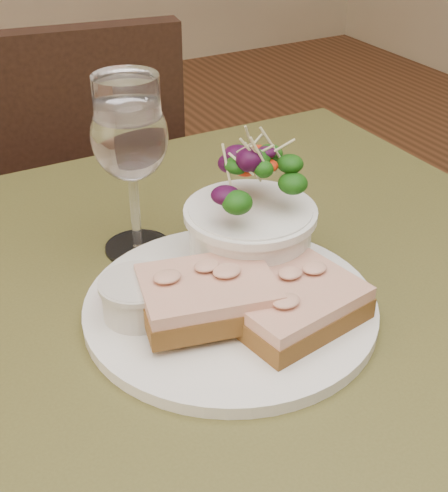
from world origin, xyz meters
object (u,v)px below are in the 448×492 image
chair_far (64,317)px  dinner_plate (230,307)px  sandwich_front (295,304)px  salad_bowl (250,210)px  ramekin (137,296)px  wine_glass (130,141)px  sandwich_back (208,295)px  cafe_table (223,400)px

chair_far → dinner_plate: size_ratio=3.33×
sandwich_front → salad_bowl: salad_bowl is taller
chair_far → ramekin: size_ratio=14.44×
salad_bowl → wine_glass: size_ratio=0.73×
ramekin → salad_bowl: size_ratio=0.49×
ramekin → salad_bowl: bearing=11.4°
dinner_plate → salad_bowl: (0.05, 0.05, 0.07)m
chair_far → ramekin: 0.81m
chair_far → sandwich_back: bearing=97.8°
sandwich_back → ramekin: sandwich_back is taller
sandwich_back → wine_glass: size_ratio=0.76×
salad_bowl → ramekin: bearing=-168.6°
ramekin → salad_bowl: 0.14m
cafe_table → sandwich_back: sandwich_back is taller
sandwich_front → wine_glass: wine_glass is taller
dinner_plate → salad_bowl: bearing=45.2°
chair_far → sandwich_front: chair_far is taller
cafe_table → chair_far: (0.00, 0.67, -0.36)m
wine_glass → ramekin: bearing=-112.1°
sandwich_front → wine_glass: 0.23m
sandwich_back → ramekin: size_ratio=2.13×
wine_glass → cafe_table: bearing=-82.0°
ramekin → sandwich_front: bearing=-31.6°
dinner_plate → salad_bowl: size_ratio=2.13×
chair_far → salad_bowl: 0.81m
sandwich_front → salad_bowl: (0.01, 0.10, 0.04)m
cafe_table → sandwich_front: size_ratio=6.24×
sandwich_front → wine_glass: (-0.07, 0.19, 0.10)m
sandwich_front → dinner_plate: bearing=117.2°
sandwich_front → salad_bowl: 0.11m
wine_glass → chair_far: bearing=87.4°
dinner_plate → sandwich_back: size_ratio=2.03×
chair_far → wine_glass: (-0.02, -0.52, 0.58)m
cafe_table → wine_glass: (-0.02, 0.15, 0.22)m
salad_bowl → chair_far: bearing=95.5°
sandwich_front → sandwich_back: sandwich_back is taller
dinner_plate → salad_bowl: salad_bowl is taller
cafe_table → ramekin: (-0.07, 0.03, 0.13)m
cafe_table → sandwich_front: bearing=-41.5°
dinner_plate → wine_glass: bearing=102.8°
chair_far → salad_bowl: size_ratio=7.09×
dinner_plate → sandwich_front: sandwich_front is taller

